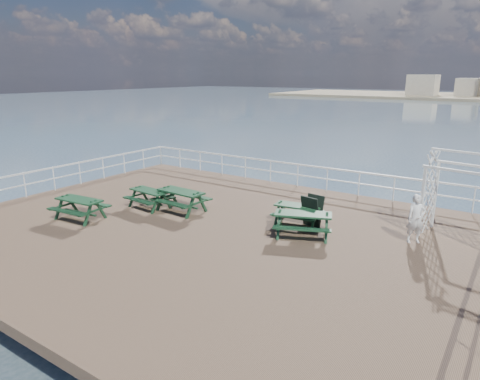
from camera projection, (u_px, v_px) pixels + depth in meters
name	position (u px, v px, depth m)	size (l,w,h in m)	color
ground	(207.00, 232.00, 14.79)	(18.00, 14.00, 0.30)	brown
railing	(246.00, 187.00, 16.61)	(17.77, 13.76, 1.10)	silver
picnic_table_a	(149.00, 195.00, 16.90)	(1.78, 1.49, 0.81)	#123219
picnic_table_b	(181.00, 196.00, 16.44)	(1.99, 1.64, 0.93)	#123219
picnic_table_c	(303.00, 219.00, 13.91)	(2.25, 2.06, 0.89)	#123219
picnic_table_d	(79.00, 204.00, 15.55)	(1.90, 1.59, 0.87)	#123219
picnic_table_e	(298.00, 210.00, 15.07)	(1.76, 1.49, 0.78)	#123219
trellis_arbor	(463.00, 202.00, 13.44)	(2.46, 1.59, 2.84)	silver
sandwich_board	(312.00, 211.00, 14.82)	(0.75, 0.61, 1.11)	black
person	(416.00, 219.00, 13.32)	(0.57, 0.37, 1.56)	silver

